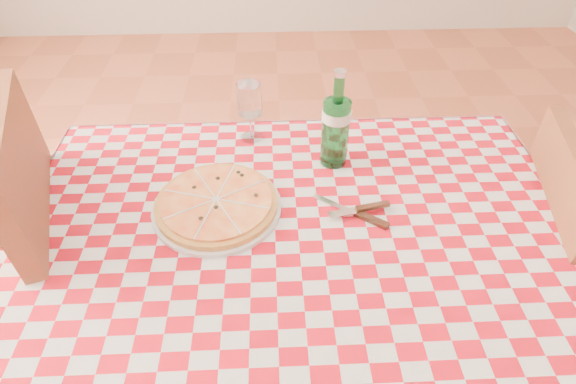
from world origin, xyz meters
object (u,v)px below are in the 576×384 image
wine_glass (250,112)px  water_bottle (336,119)px  pizza_plate (217,203)px  chair_far (18,271)px  dining_table (297,257)px  chair_near (559,270)px

wine_glass → water_bottle: bearing=-28.8°
water_bottle → wine_glass: (-0.22, 0.12, -0.05)m
pizza_plate → water_bottle: water_bottle is taller
wine_glass → chair_far: bearing=-152.8°
chair_far → pizza_plate: bearing=163.3°
chair_far → wine_glass: size_ratio=5.97×
dining_table → water_bottle: size_ratio=4.58×
chair_far → pizza_plate: 0.56m
chair_near → water_bottle: (-0.62, 0.20, 0.37)m
dining_table → pizza_plate: size_ratio=3.94×
chair_near → chair_far: bearing=-167.3°
chair_near → water_bottle: size_ratio=3.43×
chair_near → wine_glass: bearing=172.1°
dining_table → water_bottle: 0.35m
chair_far → water_bottle: size_ratio=3.86×
chair_near → chair_far: chair_far is taller
pizza_plate → wine_glass: bearing=75.2°
chair_far → water_bottle: bearing=174.3°
chair_far → wine_glass: (0.60, 0.31, 0.26)m
chair_near → water_bottle: bearing=175.1°
dining_table → chair_far: 0.72m
chair_near → wine_glass: wine_glass is taller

